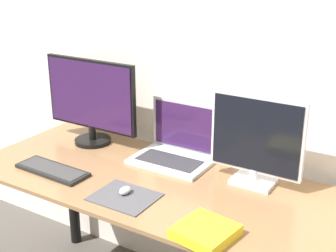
# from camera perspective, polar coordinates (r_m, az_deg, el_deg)

# --- Properties ---
(wall_back) EXTENTS (7.00, 0.05, 2.50)m
(wall_back) POSITION_cam_1_polar(r_m,az_deg,el_deg) (2.22, 4.53, 9.10)
(wall_back) COLOR silver
(wall_back) RESTS_ON ground_plane
(desk) EXTENTS (1.72, 0.71, 0.75)m
(desk) POSITION_cam_1_polar(r_m,az_deg,el_deg) (2.10, -1.30, -10.07)
(desk) COLOR olive
(desk) RESTS_ON ground_plane
(monitor_left) EXTENTS (0.54, 0.19, 0.44)m
(monitor_left) POSITION_cam_1_polar(r_m,az_deg,el_deg) (2.39, -9.40, 3.14)
(monitor_left) COLOR black
(monitor_left) RESTS_ON desk
(monitor_right) EXTENTS (0.40, 0.13, 0.39)m
(monitor_right) POSITION_cam_1_polar(r_m,az_deg,el_deg) (1.96, 10.70, -1.72)
(monitor_right) COLOR silver
(monitor_right) RESTS_ON desk
(laptop) EXTENTS (0.36, 0.26, 0.27)m
(laptop) POSITION_cam_1_polar(r_m,az_deg,el_deg) (2.22, 1.12, -2.48)
(laptop) COLOR silver
(laptop) RESTS_ON desk
(keyboard) EXTENTS (0.36, 0.14, 0.02)m
(keyboard) POSITION_cam_1_polar(r_m,az_deg,el_deg) (2.18, -13.92, -5.22)
(keyboard) COLOR black
(keyboard) RESTS_ON desk
(mousepad) EXTENTS (0.25, 0.21, 0.00)m
(mousepad) POSITION_cam_1_polar(r_m,az_deg,el_deg) (1.91, -5.30, -8.60)
(mousepad) COLOR #47474C
(mousepad) RESTS_ON desk
(mouse) EXTENTS (0.04, 0.06, 0.03)m
(mouse) POSITION_cam_1_polar(r_m,az_deg,el_deg) (1.92, -5.27, -7.82)
(mouse) COLOR silver
(mouse) RESTS_ON mousepad
(book) EXTENTS (0.21, 0.22, 0.04)m
(book) POSITION_cam_1_polar(r_m,az_deg,el_deg) (1.66, 4.59, -12.72)
(book) COLOR yellow
(book) RESTS_ON desk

